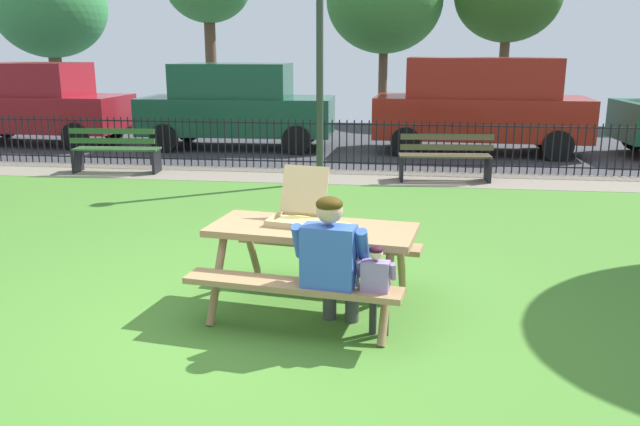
{
  "coord_description": "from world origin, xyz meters",
  "views": [
    {
      "loc": [
        1.22,
        -4.87,
        2.3
      ],
      "look_at": [
        0.44,
        1.08,
        0.75
      ],
      "focal_mm": 36.17,
      "sensor_mm": 36.0,
      "label": 1
    }
  ],
  "objects_px": {
    "park_bench_center": "(445,158)",
    "adult_at_table": "(332,259)",
    "lamp_post_walkway": "(320,36)",
    "parked_car_far_left": "(34,102)",
    "parked_car_left": "(236,105)",
    "park_bench_left": "(116,151)",
    "far_tree_center": "(385,0)",
    "child_at_table": "(377,283)",
    "pizza_slice_on_table": "(342,225)",
    "far_tree_left": "(50,7)",
    "picnic_table_foreground": "(312,245)",
    "parked_car_center": "(480,103)",
    "pizza_box_open": "(299,211)"
  },
  "relations": [
    {
      "from": "park_bench_center",
      "to": "adult_at_table",
      "type": "bearing_deg",
      "value": -101.02
    },
    {
      "from": "lamp_post_walkway",
      "to": "parked_car_far_left",
      "type": "relative_size",
      "value": 0.91
    },
    {
      "from": "parked_car_left",
      "to": "park_bench_left",
      "type": "bearing_deg",
      "value": -113.77
    },
    {
      "from": "far_tree_center",
      "to": "park_bench_center",
      "type": "bearing_deg",
      "value": -81.56
    },
    {
      "from": "child_at_table",
      "to": "park_bench_left",
      "type": "height_order",
      "value": "park_bench_left"
    },
    {
      "from": "child_at_table",
      "to": "park_bench_center",
      "type": "bearing_deg",
      "value": 82.19
    },
    {
      "from": "pizza_slice_on_table",
      "to": "far_tree_left",
      "type": "xyz_separation_m",
      "value": [
        -11.4,
        15.79,
        2.83
      ]
    },
    {
      "from": "park_bench_center",
      "to": "parked_car_left",
      "type": "relative_size",
      "value": 0.37
    },
    {
      "from": "park_bench_center",
      "to": "parked_car_far_left",
      "type": "height_order",
      "value": "parked_car_far_left"
    },
    {
      "from": "picnic_table_foreground",
      "to": "parked_car_left",
      "type": "bearing_deg",
      "value": 108.45
    },
    {
      "from": "park_bench_left",
      "to": "parked_car_far_left",
      "type": "distance_m",
      "value": 4.91
    },
    {
      "from": "park_bench_center",
      "to": "parked_car_center",
      "type": "bearing_deg",
      "value": 74.57
    },
    {
      "from": "pizza_slice_on_table",
      "to": "child_at_table",
      "type": "xyz_separation_m",
      "value": [
        0.35,
        -0.7,
        -0.27
      ]
    },
    {
      "from": "park_bench_center",
      "to": "far_tree_center",
      "type": "xyz_separation_m",
      "value": [
        -1.47,
        9.89,
        3.3
      ]
    },
    {
      "from": "park_bench_left",
      "to": "adult_at_table",
      "type": "bearing_deg",
      "value": -53.56
    },
    {
      "from": "picnic_table_foreground",
      "to": "far_tree_center",
      "type": "distance_m",
      "value": 16.17
    },
    {
      "from": "adult_at_table",
      "to": "park_bench_left",
      "type": "distance_m",
      "value": 8.11
    },
    {
      "from": "lamp_post_walkway",
      "to": "parked_car_center",
      "type": "height_order",
      "value": "lamp_post_walkway"
    },
    {
      "from": "adult_at_table",
      "to": "park_bench_left",
      "type": "height_order",
      "value": "adult_at_table"
    },
    {
      "from": "adult_at_table",
      "to": "park_bench_center",
      "type": "bearing_deg",
      "value": 78.98
    },
    {
      "from": "parked_car_left",
      "to": "lamp_post_walkway",
      "type": "bearing_deg",
      "value": -57.01
    },
    {
      "from": "pizza_slice_on_table",
      "to": "parked_car_center",
      "type": "distance_m",
      "value": 9.5
    },
    {
      "from": "park_bench_left",
      "to": "far_tree_center",
      "type": "xyz_separation_m",
      "value": [
        4.61,
        9.89,
        3.3
      ]
    },
    {
      "from": "pizza_box_open",
      "to": "child_at_table",
      "type": "distance_m",
      "value": 1.14
    },
    {
      "from": "picnic_table_foreground",
      "to": "park_bench_left",
      "type": "relative_size",
      "value": 1.22
    },
    {
      "from": "pizza_slice_on_table",
      "to": "park_bench_center",
      "type": "bearing_deg",
      "value": 78.04
    },
    {
      "from": "child_at_table",
      "to": "far_tree_center",
      "type": "height_order",
      "value": "far_tree_center"
    },
    {
      "from": "pizza_box_open",
      "to": "parked_car_far_left",
      "type": "relative_size",
      "value": 0.13
    },
    {
      "from": "child_at_table",
      "to": "far_tree_center",
      "type": "bearing_deg",
      "value": 91.96
    },
    {
      "from": "pizza_slice_on_table",
      "to": "far_tree_left",
      "type": "relative_size",
      "value": 0.05
    },
    {
      "from": "adult_at_table",
      "to": "pizza_box_open",
      "type": "bearing_deg",
      "value": 118.51
    },
    {
      "from": "lamp_post_walkway",
      "to": "far_tree_center",
      "type": "xyz_separation_m",
      "value": [
        0.7,
        10.32,
        1.25
      ]
    },
    {
      "from": "child_at_table",
      "to": "adult_at_table",
      "type": "bearing_deg",
      "value": 167.39
    },
    {
      "from": "pizza_slice_on_table",
      "to": "adult_at_table",
      "type": "distance_m",
      "value": 0.63
    },
    {
      "from": "park_bench_center",
      "to": "parked_car_far_left",
      "type": "distance_m",
      "value": 10.22
    },
    {
      "from": "park_bench_center",
      "to": "far_tree_center",
      "type": "distance_m",
      "value": 10.53
    },
    {
      "from": "adult_at_table",
      "to": "parked_car_center",
      "type": "bearing_deg",
      "value": 77.47
    },
    {
      "from": "child_at_table",
      "to": "parked_car_left",
      "type": "height_order",
      "value": "parked_car_left"
    },
    {
      "from": "pizza_slice_on_table",
      "to": "parked_car_left",
      "type": "xyz_separation_m",
      "value": [
        -3.36,
        9.24,
        0.23
      ]
    },
    {
      "from": "picnic_table_foreground",
      "to": "far_tree_left",
      "type": "xyz_separation_m",
      "value": [
        -11.15,
        15.87,
        3.01
      ]
    },
    {
      "from": "pizza_slice_on_table",
      "to": "parked_car_far_left",
      "type": "xyz_separation_m",
      "value": [
        -8.39,
        9.24,
        0.23
      ]
    },
    {
      "from": "parked_car_left",
      "to": "far_tree_center",
      "type": "height_order",
      "value": "far_tree_center"
    },
    {
      "from": "lamp_post_walkway",
      "to": "parked_car_center",
      "type": "bearing_deg",
      "value": 50.73
    },
    {
      "from": "child_at_table",
      "to": "park_bench_left",
      "type": "relative_size",
      "value": 0.51
    },
    {
      "from": "park_bench_left",
      "to": "picnic_table_foreground",
      "type": "bearing_deg",
      "value": -52.57
    },
    {
      "from": "adult_at_table",
      "to": "lamp_post_walkway",
      "type": "height_order",
      "value": "lamp_post_walkway"
    },
    {
      "from": "parked_car_left",
      "to": "far_tree_center",
      "type": "xyz_separation_m",
      "value": [
        3.15,
        6.55,
        2.71
      ]
    },
    {
      "from": "picnic_table_foreground",
      "to": "parked_car_far_left",
      "type": "relative_size",
      "value": 0.45
    },
    {
      "from": "pizza_slice_on_table",
      "to": "park_bench_center",
      "type": "xyz_separation_m",
      "value": [
        1.25,
        5.91,
        -0.36
      ]
    },
    {
      "from": "park_bench_center",
      "to": "far_tree_left",
      "type": "distance_m",
      "value": 16.37
    }
  ]
}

